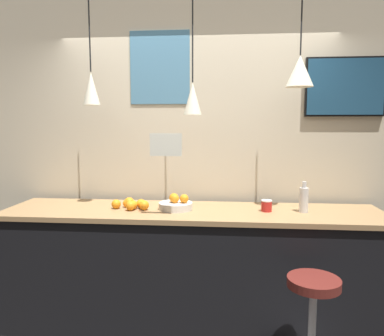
# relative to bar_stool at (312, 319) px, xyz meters

# --- Properties ---
(back_wall) EXTENTS (8.00, 0.06, 2.90)m
(back_wall) POSITION_rel_bar_stool_xyz_m (-0.85, 1.11, 1.01)
(back_wall) COLOR beige
(back_wall) RESTS_ON ground_plane
(service_counter) EXTENTS (3.13, 0.71, 1.00)m
(service_counter) POSITION_rel_bar_stool_xyz_m (-0.85, 0.64, 0.07)
(service_counter) COLOR black
(service_counter) RESTS_ON ground_plane
(bar_stool) EXTENTS (0.46, 0.46, 0.72)m
(bar_stool) POSITION_rel_bar_stool_xyz_m (0.00, 0.00, 0.00)
(bar_stool) COLOR #B7B7BC
(bar_stool) RESTS_ON ground_plane
(fruit_bowl) EXTENTS (0.28, 0.28, 0.14)m
(fruit_bowl) POSITION_rel_bar_stool_xyz_m (-0.99, 0.64, 0.61)
(fruit_bowl) COLOR beige
(fruit_bowl) RESTS_ON service_counter
(orange_pile) EXTENTS (0.32, 0.20, 0.09)m
(orange_pile) POSITION_rel_bar_stool_xyz_m (-1.36, 0.63, 0.60)
(orange_pile) COLOR orange
(orange_pile) RESTS_ON service_counter
(juice_bottle) EXTENTS (0.07, 0.07, 0.25)m
(juice_bottle) POSITION_rel_bar_stool_xyz_m (0.05, 0.64, 0.67)
(juice_bottle) COLOR silver
(juice_bottle) RESTS_ON service_counter
(spread_jar) EXTENTS (0.09, 0.09, 0.09)m
(spread_jar) POSITION_rel_bar_stool_xyz_m (-0.24, 0.64, 0.61)
(spread_jar) COLOR red
(spread_jar) RESTS_ON service_counter
(pendant_lamp_left) EXTENTS (0.14, 0.14, 0.94)m
(pendant_lamp_left) POSITION_rel_bar_stool_xyz_m (-1.70, 0.70, 1.57)
(pendant_lamp_left) COLOR black
(pendant_lamp_middle) EXTENTS (0.15, 0.15, 1.02)m
(pendant_lamp_middle) POSITION_rel_bar_stool_xyz_m (-0.85, 0.70, 1.49)
(pendant_lamp_middle) COLOR black
(pendant_lamp_right) EXTENTS (0.22, 0.22, 0.80)m
(pendant_lamp_right) POSITION_rel_bar_stool_xyz_m (-0.01, 0.70, 1.69)
(pendant_lamp_right) COLOR black
(mounted_tv) EXTENTS (0.68, 0.04, 0.51)m
(mounted_tv) POSITION_rel_bar_stool_xyz_m (0.45, 1.06, 1.60)
(mounted_tv) COLOR black
(hanging_menu_board) EXTENTS (0.24, 0.01, 0.17)m
(hanging_menu_board) POSITION_rel_bar_stool_xyz_m (-1.03, 0.37, 1.12)
(hanging_menu_board) COLOR white
(wall_poster) EXTENTS (0.55, 0.01, 0.66)m
(wall_poster) POSITION_rel_bar_stool_xyz_m (-1.19, 1.07, 1.78)
(wall_poster) COLOR teal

